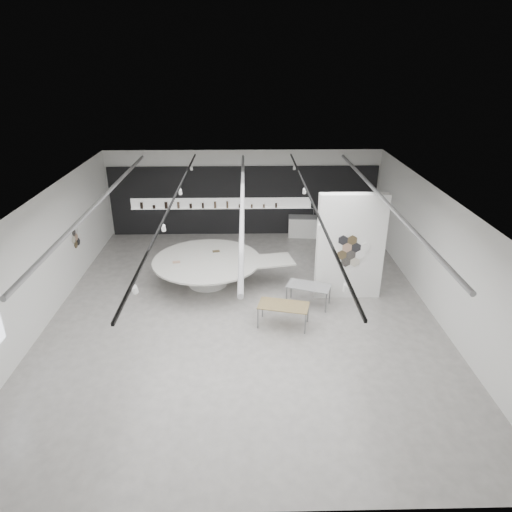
{
  "coord_description": "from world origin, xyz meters",
  "views": [
    {
      "loc": [
        0.12,
        -12.63,
        7.61
      ],
      "look_at": [
        0.42,
        1.2,
        1.42
      ],
      "focal_mm": 32.0,
      "sensor_mm": 36.0,
      "label": 1
    }
  ],
  "objects_px": {
    "kitchen_counter": "(306,227)",
    "sample_table_stone": "(309,287)",
    "sample_table_wood": "(283,306)",
    "partition_column": "(350,247)",
    "display_island": "(210,268)"
  },
  "relations": [
    {
      "from": "display_island",
      "to": "sample_table_wood",
      "type": "distance_m",
      "value": 3.67
    },
    {
      "from": "sample_table_stone",
      "to": "display_island",
      "type": "bearing_deg",
      "value": 154.97
    },
    {
      "from": "partition_column",
      "to": "kitchen_counter",
      "type": "xyz_separation_m",
      "value": [
        -0.69,
        5.52,
        -1.34
      ]
    },
    {
      "from": "sample_table_wood",
      "to": "kitchen_counter",
      "type": "xyz_separation_m",
      "value": [
        1.6,
        7.32,
        -0.19
      ]
    },
    {
      "from": "partition_column",
      "to": "sample_table_stone",
      "type": "distance_m",
      "value": 1.89
    },
    {
      "from": "partition_column",
      "to": "kitchen_counter",
      "type": "height_order",
      "value": "partition_column"
    },
    {
      "from": "sample_table_stone",
      "to": "partition_column",
      "type": "bearing_deg",
      "value": 23.2
    },
    {
      "from": "kitchen_counter",
      "to": "sample_table_stone",
      "type": "bearing_deg",
      "value": -91.03
    },
    {
      "from": "partition_column",
      "to": "kitchen_counter",
      "type": "distance_m",
      "value": 5.72
    },
    {
      "from": "partition_column",
      "to": "display_island",
      "type": "relative_size",
      "value": 0.67
    },
    {
      "from": "kitchen_counter",
      "to": "display_island",
      "type": "bearing_deg",
      "value": -125.97
    },
    {
      "from": "sample_table_wood",
      "to": "sample_table_stone",
      "type": "bearing_deg",
      "value": 53.07
    },
    {
      "from": "display_island",
      "to": "kitchen_counter",
      "type": "distance_m",
      "value": 6.07
    },
    {
      "from": "sample_table_wood",
      "to": "sample_table_stone",
      "type": "height_order",
      "value": "sample_table_stone"
    },
    {
      "from": "partition_column",
      "to": "display_island",
      "type": "height_order",
      "value": "partition_column"
    }
  ]
}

